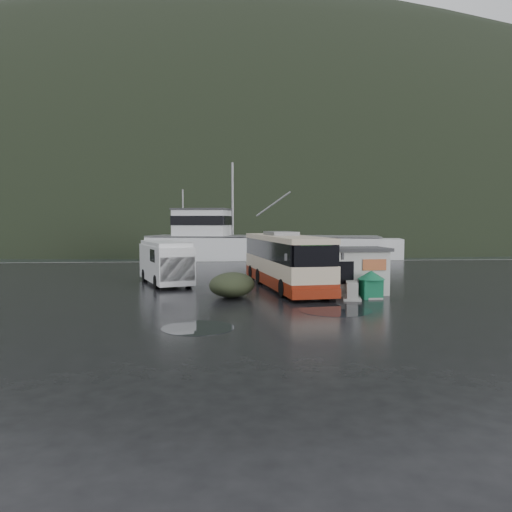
{
  "coord_description": "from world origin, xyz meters",
  "views": [
    {
      "loc": [
        -2.0,
        -25.93,
        3.72
      ],
      "look_at": [
        0.39,
        2.85,
        1.7
      ],
      "focal_mm": 35.0,
      "sensor_mm": 36.0,
      "label": 1
    }
  ],
  "objects": [
    {
      "name": "waste_bin_left",
      "position": [
        5.51,
        -2.59,
        0.0
      ],
      "size": [
        0.98,
        0.98,
        1.35
      ],
      "primitive_type": null,
      "rotation": [
        0.0,
        0.0,
        0.01
      ],
      "color": "#11613E",
      "rests_on": "ground"
    },
    {
      "name": "dome_tent",
      "position": [
        -1.16,
        -1.56,
        0.0
      ],
      "size": [
        2.98,
        3.56,
        1.2
      ],
      "primitive_type": null,
      "rotation": [
        0.0,
        0.0,
        -0.3
      ],
      "color": "#272E1B",
      "rests_on": "ground"
    },
    {
      "name": "harbor_water",
      "position": [
        0.0,
        110.0,
        0.0
      ],
      "size": [
        300.0,
        180.0,
        0.02
      ],
      "primitive_type": "cube",
      "color": "black",
      "rests_on": "ground"
    },
    {
      "name": "waste_bin_right",
      "position": [
        5.6,
        -1.03,
        0.0
      ],
      "size": [
        1.37,
        1.37,
        1.56
      ],
      "primitive_type": null,
      "rotation": [
        0.0,
        0.0,
        -0.26
      ],
      "color": "#11613E",
      "rests_on": "ground"
    },
    {
      "name": "jersey_barrier_c",
      "position": [
        5.92,
        -0.07,
        0.0
      ],
      "size": [
        1.21,
        1.72,
        0.78
      ],
      "primitive_type": null,
      "rotation": [
        0.0,
        0.0,
        0.31
      ],
      "color": "#999993",
      "rests_on": "ground"
    },
    {
      "name": "coach_bus",
      "position": [
        1.91,
        1.69,
        0.0
      ],
      "size": [
        4.18,
        11.41,
        3.15
      ],
      "primitive_type": null,
      "rotation": [
        0.0,
        0.0,
        0.12
      ],
      "color": "#C8B497",
      "rests_on": "ground"
    },
    {
      "name": "ticket_kiosk",
      "position": [
        5.27,
        -0.96,
        0.0
      ],
      "size": [
        3.14,
        2.44,
        2.38
      ],
      "primitive_type": null,
      "rotation": [
        0.0,
        0.0,
        0.04
      ],
      "color": "#B8B8B3",
      "rests_on": "ground"
    },
    {
      "name": "fishing_trawler",
      "position": [
        3.21,
        27.58,
        0.0
      ],
      "size": [
        29.66,
        12.78,
        11.59
      ],
      "primitive_type": null,
      "rotation": [
        0.0,
        0.0,
        -0.23
      ],
      "color": "silver",
      "rests_on": "ground"
    },
    {
      "name": "ground",
      "position": [
        0.0,
        0.0,
        0.0
      ],
      "size": [
        160.0,
        160.0,
        0.0
      ],
      "primitive_type": "plane",
      "color": "black",
      "rests_on": "ground"
    },
    {
      "name": "headland",
      "position": [
        10.0,
        250.0,
        0.0
      ],
      "size": [
        780.0,
        540.0,
        570.0
      ],
      "primitive_type": "ellipsoid",
      "color": "black",
      "rests_on": "ground"
    },
    {
      "name": "quay_edge",
      "position": [
        0.0,
        20.0,
        0.0
      ],
      "size": [
        160.0,
        0.6,
        1.5
      ],
      "primitive_type": "cube",
      "color": "#999993",
      "rests_on": "ground"
    },
    {
      "name": "puddles",
      "position": [
        1.72,
        -3.1,
        0.01
      ],
      "size": [
        9.26,
        16.73,
        0.01
      ],
      "color": "black",
      "rests_on": "ground"
    },
    {
      "name": "white_van",
      "position": [
        -4.91,
        3.79,
        0.0
      ],
      "size": [
        3.88,
        6.43,
        2.54
      ],
      "primitive_type": null,
      "rotation": [
        0.0,
        0.0,
        0.32
      ],
      "color": "silver",
      "rests_on": "ground"
    },
    {
      "name": "jersey_barrier_a",
      "position": [
        5.58,
        -2.35,
        0.0
      ],
      "size": [
        0.76,
        1.45,
        0.71
      ],
      "primitive_type": null,
      "rotation": [
        0.0,
        0.0,
        0.03
      ],
      "color": "#999993",
      "rests_on": "ground"
    },
    {
      "name": "jersey_barrier_b",
      "position": [
        4.53,
        -2.7,
        0.0
      ],
      "size": [
        1.16,
        1.8,
        0.83
      ],
      "primitive_type": null,
      "rotation": [
        0.0,
        0.0,
        -0.22
      ],
      "color": "#999993",
      "rests_on": "ground"
    }
  ]
}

